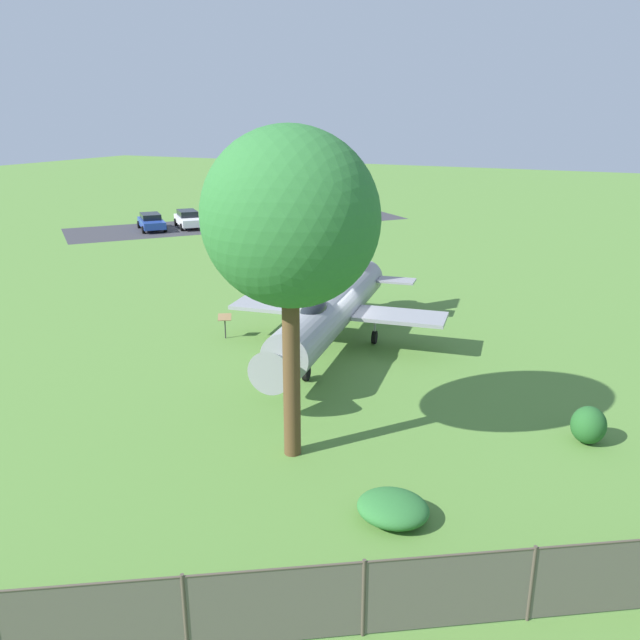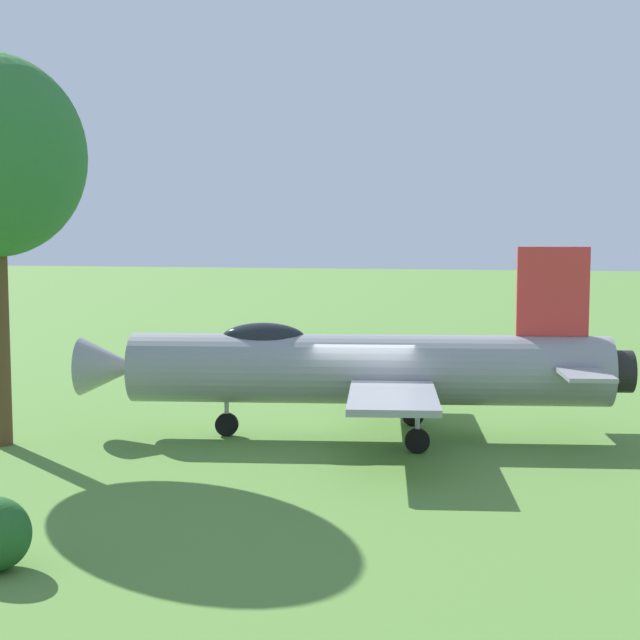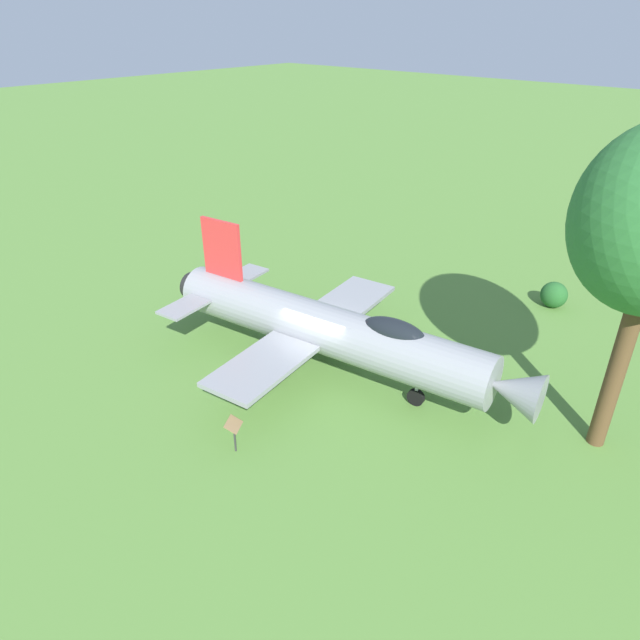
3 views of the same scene
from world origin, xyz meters
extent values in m
plane|color=#568438|center=(0.00, 0.00, 0.00)|extent=(200.00, 200.00, 0.00)
cylinder|color=gray|center=(0.00, 0.00, 1.80)|extent=(3.53, 12.35, 1.79)
cone|color=gray|center=(-0.97, 6.64, 1.80)|extent=(1.73, 1.80, 1.52)
cylinder|color=black|center=(0.92, -6.29, 1.80)|extent=(1.15, 0.75, 1.07)
ellipsoid|color=black|center=(-0.39, 2.66, 2.56)|extent=(1.21, 2.31, 0.84)
cube|color=red|center=(0.67, -4.59, 3.81)|extent=(0.40, 1.80, 2.25)
cube|color=gray|center=(-2.71, -1.01, 1.57)|extent=(4.12, 2.54, 0.16)
cube|color=gray|center=(2.89, -0.20, 1.57)|extent=(4.12, 2.54, 0.16)
cube|color=gray|center=(-1.03, -5.34, 1.98)|extent=(1.94, 1.35, 0.10)
cube|color=gray|center=(2.52, -4.82, 1.98)|extent=(1.94, 1.35, 0.10)
cylinder|color=#A5A8AD|center=(-0.53, 3.63, 0.96)|extent=(0.12, 0.12, 1.32)
cylinder|color=black|center=(-0.53, 3.63, 0.30)|extent=(0.26, 0.62, 0.60)
cylinder|color=#A5A8AD|center=(-1.40, -1.44, 0.96)|extent=(0.12, 0.12, 1.32)
cylinder|color=black|center=(-1.40, -1.44, 0.30)|extent=(0.26, 0.62, 0.60)
cylinder|color=#A5A8AD|center=(1.75, -0.98, 0.96)|extent=(0.12, 0.12, 1.32)
cylinder|color=black|center=(1.75, -0.98, 0.30)|extent=(0.26, 0.62, 0.60)
cylinder|color=#333333|center=(5.02, 0.83, 0.45)|extent=(0.06, 0.06, 0.90)
cube|color=olive|center=(5.02, 0.83, 1.02)|extent=(0.72, 0.64, 0.25)
camera|label=1|loc=(-10.96, 24.35, 9.90)|focal=36.46mm
camera|label=2|loc=(-23.98, -3.84, 5.42)|focal=53.64mm
camera|label=3|loc=(12.99, 11.35, 11.69)|focal=31.46mm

